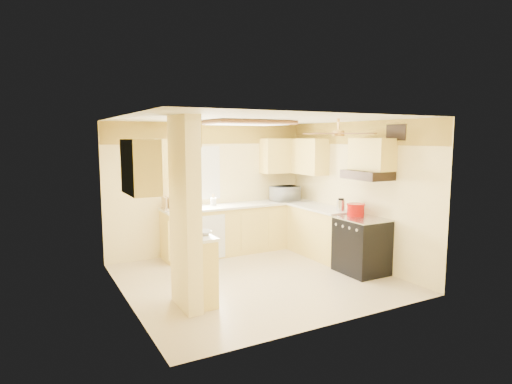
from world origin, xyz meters
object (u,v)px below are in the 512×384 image
bowl (203,233)px  dutch_oven (356,210)px  kettle (341,205)px  stove (362,245)px  microwave (285,193)px

bowl → dutch_oven: (2.82, 0.21, 0.05)m
bowl → kettle: bearing=11.5°
stove → dutch_oven: size_ratio=2.98×
bowl → dutch_oven: size_ratio=0.72×
stove → microwave: microwave is taller
stove → bowl: bowl is taller
microwave → dutch_oven: bearing=94.2°
bowl → dutch_oven: 2.82m
microwave → kettle: (0.19, -1.52, -0.04)m
stove → bowl: (-2.77, 0.02, 0.51)m
stove → dutch_oven: 0.60m
dutch_oven → kettle: (-0.01, 0.36, 0.03)m
microwave → dutch_oven: 1.90m
bowl → stove: bearing=-0.4°
microwave → stove: bearing=92.1°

